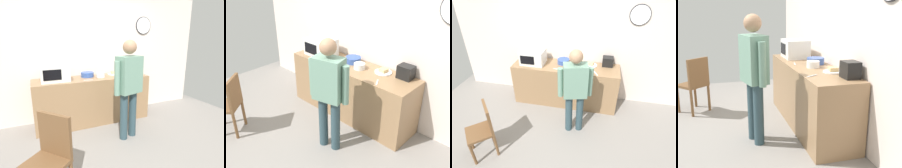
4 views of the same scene
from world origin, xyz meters
TOP-DOWN VIEW (x-y plane):
  - ground_plane at (0.00, 0.00)m, footprint 6.00×6.00m
  - back_wall at (0.01, 1.60)m, footprint 5.40×0.13m
  - kitchen_counter at (-0.08, 1.22)m, footprint 2.26×0.62m
  - microwave at (-0.79, 1.21)m, footprint 0.50×0.39m
  - sandwich_plate at (0.44, 1.35)m, footprint 0.27×0.27m
  - salad_bowl at (0.09, 1.21)m, footprint 0.18×0.18m
  - cereal_bowl at (-0.15, 1.33)m, footprint 0.26×0.26m
  - toaster at (0.79, 1.41)m, footprint 0.22×0.18m
  - fork_utensil at (-0.22, 1.03)m, footprint 0.17×0.05m
  - spoon_utensil at (0.57, 1.02)m, footprint 0.10×0.16m
  - person_standing at (0.27, 0.36)m, footprint 0.57×0.33m
  - wooden_chair at (-1.07, -0.45)m, footprint 0.56×0.56m

SIDE VIEW (x-z plane):
  - ground_plane at x=0.00m, z-range 0.00..0.00m
  - kitchen_counter at x=-0.08m, z-range 0.00..0.91m
  - wooden_chair at x=-1.07m, z-range 0.05..0.99m
  - fork_utensil at x=-0.22m, z-range 0.91..0.92m
  - spoon_utensil at x=0.57m, z-range 0.91..0.92m
  - sandwich_plate at x=0.44m, z-range 0.90..0.97m
  - person_standing at x=0.27m, z-range 0.14..1.79m
  - salad_bowl at x=0.09m, z-range 0.91..1.01m
  - cereal_bowl at x=-0.15m, z-range 0.91..1.01m
  - toaster at x=0.79m, z-range 0.91..1.11m
  - microwave at x=-0.79m, z-range 0.91..1.21m
  - back_wall at x=0.01m, z-range 0.00..2.60m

